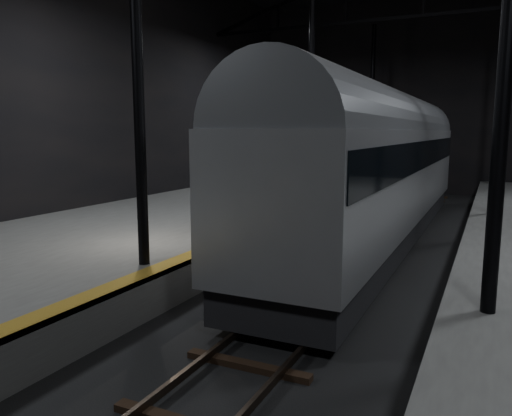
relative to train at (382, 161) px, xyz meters
The scene contains 6 objects.
ground 5.93m from the train, 90.00° to the right, with size 44.00×44.00×0.00m, color black.
platform_left 9.41m from the train, 146.10° to the right, with size 9.00×43.80×1.00m, color #50504D.
tactile_strip 6.36m from the train, 122.82° to the right, with size 0.50×43.80×0.01m, color #856018.
track 5.89m from the train, 90.00° to the right, with size 2.40×43.00×0.24m.
train is the anchor object (origin of this frame).
woman 6.82m from the train, 141.30° to the right, with size 0.65×0.43×1.79m, color tan.
Camera 1 is at (3.74, -13.47, 4.18)m, focal length 35.00 mm.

